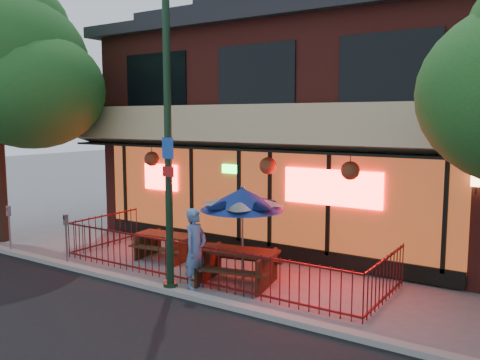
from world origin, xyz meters
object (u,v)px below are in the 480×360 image
object	(u,v)px
pedestrian	(195,249)
parking_meter_far	(9,221)
picnic_table_left	(166,242)
picnic_table_right	(237,261)
patio_umbrella	(242,199)
street_light	(168,150)
parking_meter_near	(66,231)

from	to	relation	value
pedestrian	parking_meter_far	size ratio (longest dim) A/B	1.33
picnic_table_left	pedestrian	xyz separation A→B (m)	(2.18, -1.46, 0.46)
picnic_table_right	patio_umbrella	size ratio (longest dim) A/B	0.93
street_light	picnic_table_right	distance (m)	3.05
parking_meter_near	street_light	bearing A→B (deg)	-0.04
street_light	picnic_table_right	size ratio (longest dim) A/B	3.29
street_light	patio_umbrella	size ratio (longest dim) A/B	3.07
picnic_table_right	pedestrian	world-z (taller)	pedestrian
parking_meter_near	parking_meter_far	xyz separation A→B (m)	(-2.37, -0.08, 0.00)
picnic_table_right	parking_meter_far	bearing A→B (deg)	-168.93
street_light	picnic_table_right	world-z (taller)	street_light
street_light	picnic_table_left	xyz separation A→B (m)	(-1.86, 1.97, -2.69)
parking_meter_near	picnic_table_right	bearing A→B (deg)	15.74
pedestrian	parking_meter_far	bearing A→B (deg)	93.28
picnic_table_left	pedestrian	size ratio (longest dim) A/B	0.95
picnic_table_left	parking_meter_near	world-z (taller)	parking_meter_near
picnic_table_right	pedestrian	size ratio (longest dim) A/B	1.17
street_light	parking_meter_far	size ratio (longest dim) A/B	5.10
patio_umbrella	pedestrian	size ratio (longest dim) A/B	1.25
parking_meter_far	pedestrian	bearing A→B (deg)	5.33
street_light	picnic_table_left	world-z (taller)	street_light
picnic_table_right	picnic_table_left	bearing A→B (deg)	165.84
picnic_table_right	parking_meter_far	size ratio (longest dim) A/B	1.55
patio_umbrella	parking_meter_far	xyz separation A→B (m)	(-6.77, -1.67, -1.02)
parking_meter_near	patio_umbrella	bearing A→B (deg)	19.92
picnic_table_right	parking_meter_near	size ratio (longest dim) A/B	1.56
street_light	parking_meter_far	distance (m)	6.30
patio_umbrella	pedestrian	bearing A→B (deg)	-116.85
street_light	parking_meter_near	xyz separation A→B (m)	(-3.53, 0.00, -2.22)
patio_umbrella	parking_meter_near	size ratio (longest dim) A/B	1.67
street_light	parking_meter_near	world-z (taller)	street_light
picnic_table_right	parking_meter_near	world-z (taller)	parking_meter_near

